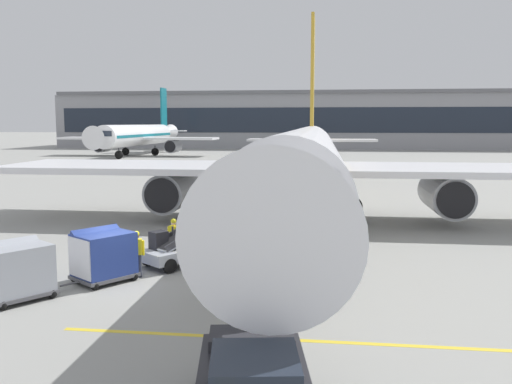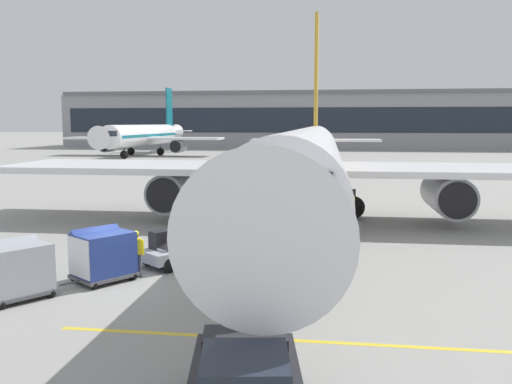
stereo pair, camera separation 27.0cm
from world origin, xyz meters
name	(u,v)px [view 1 (the left image)]	position (x,y,z in m)	size (l,w,h in m)	color
ground_plane	(126,282)	(0.00, 0.00, 0.00)	(600.00, 600.00, 0.00)	gray
parked_airplane	(306,160)	(5.92, 13.52, 3.51)	(35.51, 45.25, 15.05)	white
belt_loader	(189,243)	(1.54, 3.01, 0.82)	(4.39, 5.00, 2.71)	#A3A8B2
baggage_cart_lead	(103,254)	(-0.86, 0.05, 1.00)	(2.47, 2.68, 1.91)	#515156
baggage_cart_second	(17,269)	(-2.80, -2.25, 1.00)	(2.47, 2.68, 1.91)	#515156
ground_crew_by_loader	(137,251)	(0.18, 0.69, 1.00)	(0.55, 0.34, 1.74)	#333847
ground_crew_by_carts	(174,236)	(0.82, 3.38, 1.00)	(0.56, 0.33, 1.74)	black
safety_cone_engine_keepout	(228,213)	(1.28, 13.72, 0.31)	(0.57, 0.57, 0.65)	black
safety_cone_wingtip	(210,214)	(0.39, 12.74, 0.35)	(0.63, 0.63, 0.71)	black
apron_guidance_line_lead_in	(306,223)	(6.01, 12.65, 0.00)	(0.20, 110.00, 0.01)	yellow
apron_guidance_line_stop_bar	(281,339)	(5.92, -4.51, 0.00)	(12.00, 0.20, 0.01)	yellow
terminal_building	(359,120)	(14.70, 111.11, 6.27)	(137.26, 22.20, 12.64)	#939399
distant_airplane	(138,136)	(-25.18, 73.64, 3.47)	(27.58, 36.84, 12.51)	white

